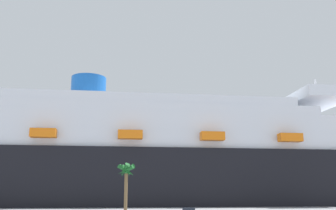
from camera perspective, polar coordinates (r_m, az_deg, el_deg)
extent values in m
cube|color=black|center=(143.54, -0.46, -10.97)|extent=(197.90, 48.91, 19.24)
cube|color=white|center=(144.34, -0.46, -6.52)|extent=(174.25, 44.49, 3.17)
cube|color=white|center=(144.31, -2.00, -5.24)|extent=(165.71, 43.62, 3.17)
cube|color=white|center=(144.46, -3.55, -3.96)|extent=(155.64, 42.54, 3.17)
cube|color=white|center=(144.79, -5.08, -2.68)|extent=(150.14, 41.91, 3.17)
cube|color=white|center=(145.28, -6.60, -1.41)|extent=(143.07, 40.98, 3.17)
cube|color=white|center=(145.96, -8.10, -0.14)|extent=(133.91, 39.83, 3.17)
cube|color=white|center=(165.23, 20.24, 0.32)|extent=(22.13, 41.17, 4.00)
cylinder|color=#1959B2|center=(147.91, -11.83, 2.29)|extent=(13.90, 13.90, 9.14)
cylinder|color=silver|center=(167.96, 21.33, 1.61)|extent=(0.80, 0.80, 12.00)
cube|color=orange|center=(127.15, -18.17, -4.01)|extent=(8.19, 3.71, 2.80)
cube|color=orange|center=(124.90, -5.69, -4.44)|extent=(8.19, 3.71, 2.80)
cube|color=orange|center=(128.60, 6.66, -4.66)|extent=(8.19, 3.71, 2.80)
cube|color=orange|center=(137.78, 17.85, -4.67)|extent=(8.19, 3.71, 2.80)
cylinder|color=brown|center=(70.35, -6.35, -13.29)|extent=(0.60, 0.60, 8.56)
cone|color=#195923|center=(70.48, -5.93, -9.74)|extent=(1.05, 2.89, 2.69)
cone|color=#195923|center=(70.73, -6.03, -9.75)|extent=(2.81, 2.55, 2.28)
cone|color=#195923|center=(70.84, -6.20, -9.75)|extent=(3.12, 1.07, 2.35)
cone|color=#195923|center=(70.78, -6.44, -9.74)|extent=(2.97, 2.41, 2.13)
cone|color=#195923|center=(70.61, -6.56, -9.73)|extent=(1.87, 3.25, 1.89)
cone|color=#195923|center=(70.28, -6.56, -9.71)|extent=(1.87, 2.87, 2.67)
cone|color=#195923|center=(70.09, -6.41, -9.71)|extent=(3.21, 2.01, 1.94)
cone|color=#195923|center=(70.06, -6.16, -9.71)|extent=(3.05, 1.70, 2.47)
cone|color=#195923|center=(70.15, -6.03, -9.72)|extent=(2.71, 2.76, 2.09)
sphere|color=#195923|center=(70.44, -6.26, -9.81)|extent=(1.10, 1.10, 1.10)
cube|color=#1E232D|center=(84.37, 3.11, -15.29)|extent=(2.77, 1.77, 0.55)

